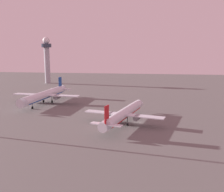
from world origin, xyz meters
TOP-DOWN VIEW (x-y plane):
  - ground_plane at (0.00, 0.00)m, footprint 416.00×416.00m
  - control_tower at (-79.95, 109.94)m, footprint 8.00×8.00m
  - airplane_terminal_side at (-5.33, -2.04)m, footprint 30.43×38.79m
  - airplane_mid_apron at (-48.79, 29.64)m, footprint 35.69×45.81m

SIDE VIEW (x-z plane):
  - ground_plane at x=0.00m, z-range 0.00..0.00m
  - airplane_terminal_side at x=-5.33m, z-range -1.23..8.85m
  - airplane_mid_apron at x=-48.79m, z-range -1.43..10.31m
  - control_tower at x=-79.95m, z-range 2.95..40.62m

